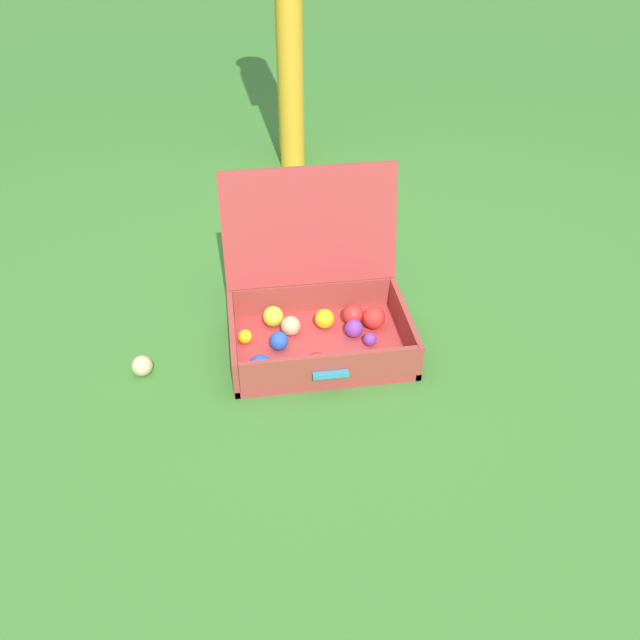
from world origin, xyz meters
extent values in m
plane|color=#3D7A2D|center=(0.00, 0.00, 0.00)|extent=(16.00, 16.00, 0.00)
cube|color=#B23838|center=(0.00, 0.02, 0.01)|extent=(0.59, 0.41, 0.03)
cube|color=#9E3D33|center=(-0.29, 0.02, 0.07)|extent=(0.02, 0.41, 0.13)
cube|color=#9E3D33|center=(0.28, 0.02, 0.07)|extent=(0.02, 0.41, 0.13)
cube|color=#9E3D33|center=(0.00, -0.18, 0.07)|extent=(0.55, 0.02, 0.13)
cube|color=#9E3D33|center=(0.00, 0.21, 0.07)|extent=(0.55, 0.02, 0.13)
cube|color=#B23838|center=(0.00, 0.26, 0.33)|extent=(0.59, 0.10, 0.40)
cube|color=teal|center=(0.00, -0.20, 0.07)|extent=(0.11, 0.02, 0.02)
sphere|color=blue|center=(-0.14, 0.01, 0.06)|extent=(0.06, 0.06, 0.06)
sphere|color=yellow|center=(-0.25, 0.06, 0.05)|extent=(0.05, 0.05, 0.05)
sphere|color=red|center=(0.19, 0.08, 0.06)|extent=(0.08, 0.08, 0.08)
sphere|color=purple|center=(0.16, -0.01, 0.05)|extent=(0.04, 0.04, 0.04)
sphere|color=red|center=(0.13, 0.11, 0.06)|extent=(0.07, 0.07, 0.07)
sphere|color=red|center=(-0.03, -0.11, 0.05)|extent=(0.06, 0.06, 0.06)
sphere|color=yellow|center=(0.03, 0.11, 0.06)|extent=(0.07, 0.07, 0.07)
sphere|color=blue|center=(-0.21, -0.12, 0.06)|extent=(0.08, 0.08, 0.08)
sphere|color=purple|center=(0.12, 0.04, 0.06)|extent=(0.06, 0.06, 0.06)
sphere|color=#CCDB38|center=(-0.15, 0.14, 0.06)|extent=(0.07, 0.07, 0.07)
sphere|color=#D1B784|center=(-0.09, 0.08, 0.06)|extent=(0.07, 0.07, 0.07)
sphere|color=#D1B784|center=(-0.58, -0.02, 0.03)|extent=(0.07, 0.07, 0.07)
cylinder|color=gold|center=(0.09, 1.67, 0.46)|extent=(0.12, 0.12, 0.93)
cylinder|color=gold|center=(0.08, 1.49, 0.46)|extent=(0.12, 0.12, 0.93)
camera|label=1|loc=(-0.26, -1.74, 1.45)|focal=38.51mm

